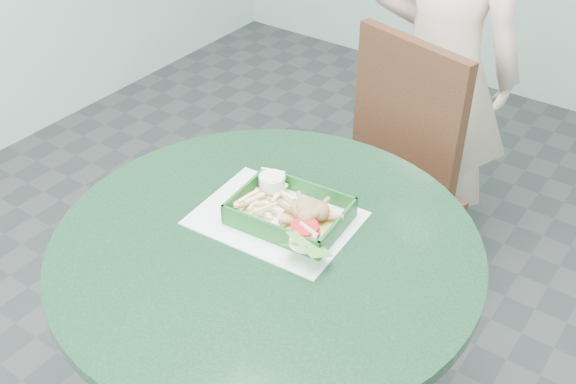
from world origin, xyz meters
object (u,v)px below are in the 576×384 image
Objects in this scene: food_basket at (290,222)px; dining_chair at (387,168)px; cafe_table at (267,301)px; crab_sandwich at (307,222)px; sauce_ramekin at (275,187)px; diner_person at (439,71)px.

dining_chair is at bearing 96.51° from food_basket.
food_basket is (0.07, -0.64, 0.23)m from dining_chair.
dining_chair is 0.69m from food_basket.
cafe_table is 0.21m from food_basket.
cafe_table is at bearing -126.69° from crab_sandwich.
dining_chair is (-0.07, 0.73, -0.05)m from cafe_table.
sauce_ramekin is (-0.01, -0.59, 0.27)m from dining_chair.
diner_person is (-0.08, 1.08, 0.15)m from cafe_table.
crab_sandwich is (0.13, -0.65, 0.27)m from dining_chair.
diner_person is at bearing 94.89° from food_basket.
diner_person is at bearing 94.35° from cafe_table.
crab_sandwich reaches higher than sauce_ramekin.
crab_sandwich reaches higher than food_basket.
sauce_ramekin is (0.00, -0.94, 0.07)m from diner_person.
food_basket is (0.09, -1.00, 0.04)m from diner_person.
cafe_table is at bearing -61.10° from sauce_ramekin.
food_basket is 0.10m from sauce_ramekin.
sauce_ramekin is at bearing 118.90° from cafe_table.
food_basket is at bearing 88.31° from cafe_table.
dining_chair is 0.64× the size of diner_person.
cafe_table is 0.27m from sauce_ramekin.
crab_sandwich is at bearing 53.31° from cafe_table.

